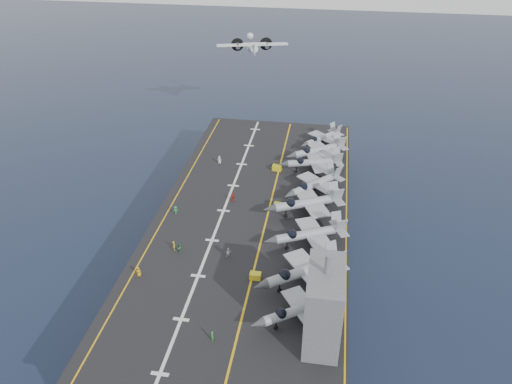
# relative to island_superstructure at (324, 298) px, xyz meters

# --- Properties ---
(ground) EXTENTS (500.00, 500.00, 0.00)m
(ground) POSITION_rel_island_superstructure_xyz_m (-15.00, 30.00, -17.90)
(ground) COLOR #142135
(ground) RESTS_ON ground
(hull) EXTENTS (36.00, 90.00, 10.00)m
(hull) POSITION_rel_island_superstructure_xyz_m (-15.00, 30.00, -12.90)
(hull) COLOR #56595E
(hull) RESTS_ON ground
(flight_deck) EXTENTS (38.00, 92.00, 0.40)m
(flight_deck) POSITION_rel_island_superstructure_xyz_m (-15.00, 30.00, -7.70)
(flight_deck) COLOR black
(flight_deck) RESTS_ON hull
(foul_line) EXTENTS (0.35, 90.00, 0.02)m
(foul_line) POSITION_rel_island_superstructure_xyz_m (-12.00, 30.00, -7.48)
(foul_line) COLOR gold
(foul_line) RESTS_ON flight_deck
(landing_centerline) EXTENTS (0.50, 90.00, 0.02)m
(landing_centerline) POSITION_rel_island_superstructure_xyz_m (-21.00, 30.00, -7.48)
(landing_centerline) COLOR silver
(landing_centerline) RESTS_ON flight_deck
(deck_edge_port) EXTENTS (0.25, 90.00, 0.02)m
(deck_edge_port) POSITION_rel_island_superstructure_xyz_m (-32.00, 30.00, -7.48)
(deck_edge_port) COLOR gold
(deck_edge_port) RESTS_ON flight_deck
(deck_edge_stbd) EXTENTS (0.25, 90.00, 0.02)m
(deck_edge_stbd) POSITION_rel_island_superstructure_xyz_m (3.50, 30.00, -7.48)
(deck_edge_stbd) COLOR gold
(deck_edge_stbd) RESTS_ON flight_deck
(island_superstructure) EXTENTS (5.00, 10.00, 15.00)m
(island_superstructure) POSITION_rel_island_superstructure_xyz_m (0.00, 0.00, 0.00)
(island_superstructure) COLOR #56595E
(island_superstructure) RESTS_ON flight_deck
(fighter_jet_1) EXTENTS (17.03, 15.68, 4.92)m
(fighter_jet_1) POSITION_rel_island_superstructure_xyz_m (-3.35, 2.57, -5.04)
(fighter_jet_1) COLOR gray
(fighter_jet_1) RESTS_ON flight_deck
(fighter_jet_2) EXTENTS (19.50, 18.18, 5.63)m
(fighter_jet_2) POSITION_rel_island_superstructure_xyz_m (-3.39, 10.93, -4.68)
(fighter_jet_2) COLOR gray
(fighter_jet_2) RESTS_ON flight_deck
(fighter_jet_3) EXTENTS (18.27, 15.85, 5.33)m
(fighter_jet_3) POSITION_rel_island_superstructure_xyz_m (-3.19, 21.49, -4.83)
(fighter_jet_3) COLOR gray
(fighter_jet_3) RESTS_ON flight_deck
(fighter_jet_4) EXTENTS (19.22, 16.65, 5.61)m
(fighter_jet_4) POSITION_rel_island_superstructure_xyz_m (-4.29, 31.56, -4.69)
(fighter_jet_4) COLOR #969FA6
(fighter_jet_4) RESTS_ON flight_deck
(fighter_jet_5) EXTENTS (17.59, 17.81, 5.22)m
(fighter_jet_5) POSITION_rel_island_superstructure_xyz_m (-3.25, 39.40, -4.89)
(fighter_jet_5) COLOR gray
(fighter_jet_5) RESTS_ON flight_deck
(fighter_jet_6) EXTENTS (16.73, 13.41, 5.07)m
(fighter_jet_6) POSITION_rel_island_superstructure_xyz_m (-4.05, 49.18, -4.96)
(fighter_jet_6) COLOR gray
(fighter_jet_6) RESTS_ON flight_deck
(fighter_jet_7) EXTENTS (18.63, 17.21, 5.38)m
(fighter_jet_7) POSITION_rel_island_superstructure_xyz_m (-3.30, 55.33, -4.81)
(fighter_jet_7) COLOR #8D949C
(fighter_jet_7) RESTS_ON flight_deck
(fighter_jet_8) EXTENTS (15.26, 15.69, 4.57)m
(fighter_jet_8) POSITION_rel_island_superstructure_xyz_m (-2.82, 62.93, -5.22)
(fighter_jet_8) COLOR #9DA6AD
(fighter_jet_8) RESTS_ON flight_deck
(tow_cart_a) EXTENTS (1.89, 1.24, 1.12)m
(tow_cart_a) POSITION_rel_island_superstructure_xyz_m (-11.41, 10.93, -6.94)
(tow_cart_a) COLOR gold
(tow_cart_a) RESTS_ON flight_deck
(tow_cart_b) EXTENTS (2.01, 1.46, 1.11)m
(tow_cart_b) POSITION_rel_island_superstructure_xyz_m (-10.18, 32.79, -6.94)
(tow_cart_b) COLOR yellow
(tow_cart_b) RESTS_ON flight_deck
(tow_cart_c) EXTENTS (2.22, 1.59, 1.24)m
(tow_cart_c) POSITION_rel_island_superstructure_xyz_m (-12.42, 48.45, -6.88)
(tow_cart_c) COLOR gold
(tow_cart_c) RESTS_ON flight_deck
(crew_0) EXTENTS (1.16, 0.85, 1.79)m
(crew_0) POSITION_rel_island_superstructure_xyz_m (-30.78, 8.47, -6.60)
(crew_0) COLOR gold
(crew_0) RESTS_ON flight_deck
(crew_1) EXTENTS (1.23, 1.34, 1.86)m
(crew_1) POSITION_rel_island_superstructure_xyz_m (-27.03, 16.20, -6.57)
(crew_1) COLOR gold
(crew_1) RESTS_ON flight_deck
(crew_2) EXTENTS (1.21, 1.22, 1.72)m
(crew_2) POSITION_rel_island_superstructure_xyz_m (-25.93, 15.88, -6.64)
(crew_2) COLOR #20872D
(crew_2) RESTS_ON flight_deck
(crew_3) EXTENTS (1.26, 1.11, 1.76)m
(crew_3) POSITION_rel_island_superstructure_xyz_m (-30.14, 27.40, -6.62)
(crew_3) COLOR green
(crew_3) RESTS_ON flight_deck
(crew_4) EXTENTS (1.04, 1.32, 1.95)m
(crew_4) POSITION_rel_island_superstructure_xyz_m (-19.76, 33.81, -6.53)
(crew_4) COLOR red
(crew_4) RESTS_ON flight_deck
(crew_5) EXTENTS (1.16, 0.80, 1.89)m
(crew_5) POSITION_rel_island_superstructure_xyz_m (-26.26, 49.72, -6.56)
(crew_5) COLOR silver
(crew_5) RESTS_ON flight_deck
(crew_6) EXTENTS (1.10, 1.24, 1.73)m
(crew_6) POSITION_rel_island_superstructure_xyz_m (-15.38, -3.24, -6.63)
(crew_6) COLOR green
(crew_6) RESTS_ON flight_deck
(crew_7) EXTENTS (1.29, 1.23, 1.79)m
(crew_7) POSITION_rel_island_superstructure_xyz_m (-16.98, 15.93, -6.60)
(crew_7) COLOR silver
(crew_7) RESTS_ON flight_deck
(transport_plane) EXTENTS (23.57, 18.89, 4.88)m
(transport_plane) POSITION_rel_island_superstructure_xyz_m (-25.35, 91.84, 7.99)
(transport_plane) COLOR white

